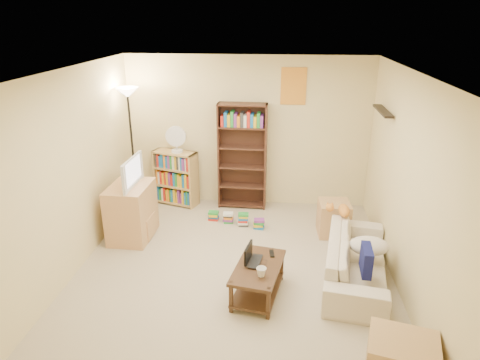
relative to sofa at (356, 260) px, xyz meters
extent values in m
plane|color=tan|center=(-1.52, -0.03, -0.26)|extent=(4.50, 4.50, 0.00)
cube|color=beige|center=(-1.52, 2.22, 0.99)|extent=(4.00, 0.04, 2.50)
cube|color=beige|center=(-1.52, -2.28, 0.99)|extent=(4.00, 0.04, 2.50)
cube|color=beige|center=(-3.52, -0.03, 0.99)|extent=(0.04, 4.50, 2.50)
cube|color=beige|center=(0.48, -0.03, 0.99)|extent=(0.04, 4.50, 2.50)
cube|color=white|center=(-1.52, -0.03, 2.24)|extent=(4.00, 4.50, 0.04)
cube|color=red|center=(-0.80, 2.21, 1.76)|extent=(0.40, 0.02, 0.58)
cube|color=black|center=(0.40, 1.27, 1.59)|extent=(0.12, 0.80, 0.03)
imported|color=beige|center=(0.00, 0.00, 0.00)|extent=(2.02, 1.26, 0.52)
cube|color=#121650|center=(0.02, -0.40, 0.24)|extent=(0.12, 0.35, 0.31)
ellipsoid|color=beige|center=(0.13, 0.02, 0.19)|extent=(0.48, 0.35, 0.21)
ellipsoid|color=orange|center=(-0.09, 0.71, 0.33)|extent=(0.35, 0.20, 0.13)
sphere|color=orange|center=(-0.27, 0.74, 0.35)|extent=(0.11, 0.11, 0.11)
cube|color=#422A19|center=(-1.19, -0.46, 0.11)|extent=(0.64, 0.95, 0.04)
cube|color=#422A19|center=(-1.19, -0.46, -0.18)|extent=(0.61, 0.91, 0.03)
cube|color=#422A19|center=(-1.46, -0.80, -0.07)|extent=(0.04, 0.04, 0.39)
cube|color=#422A19|center=(-1.05, -0.87, -0.07)|extent=(0.04, 0.04, 0.39)
cube|color=#422A19|center=(-1.32, -0.04, -0.07)|extent=(0.04, 0.04, 0.39)
cube|color=#422A19|center=(-0.91, -0.11, -0.07)|extent=(0.04, 0.04, 0.39)
imported|color=black|center=(-1.18, -0.40, 0.14)|extent=(0.38, 0.31, 0.02)
cube|color=white|center=(-1.31, -0.37, 0.25)|extent=(0.06, 0.29, 0.20)
imported|color=white|center=(-1.14, -0.66, 0.18)|extent=(0.17, 0.17, 0.10)
cube|color=black|center=(-1.04, -0.18, 0.14)|extent=(0.07, 0.16, 0.02)
cube|color=tan|center=(-3.09, 0.77, 0.15)|extent=(0.57, 0.78, 0.82)
imported|color=black|center=(-3.09, 0.77, 0.76)|extent=(0.73, 0.14, 0.41)
cube|color=#44231A|center=(-1.59, 2.02, 0.62)|extent=(0.80, 0.29, 1.77)
cube|color=tan|center=(-2.73, 2.02, 0.21)|extent=(0.79, 0.50, 0.94)
cylinder|color=white|center=(-2.68, 2.00, 0.70)|extent=(0.19, 0.19, 0.04)
cylinder|color=white|center=(-2.68, 2.00, 0.80)|extent=(0.02, 0.02, 0.19)
cylinder|color=white|center=(-2.68, 1.97, 0.96)|extent=(0.34, 0.06, 0.34)
cylinder|color=black|center=(-3.32, 1.67, -0.25)|extent=(0.30, 0.30, 0.03)
cylinder|color=black|center=(-3.32, 1.67, 0.70)|extent=(0.03, 0.03, 1.93)
cone|color=#FFE4C6|center=(-3.32, 1.67, 1.71)|extent=(0.35, 0.35, 0.15)
cube|color=tan|center=(-0.15, 1.15, -0.01)|extent=(0.47, 0.47, 0.51)
cube|color=red|center=(-2.00, 1.44, -0.19)|extent=(0.16, 0.13, 0.14)
cube|color=#1966B2|center=(-1.76, 1.36, -0.18)|extent=(0.16, 0.13, 0.17)
cube|color=gold|center=(-1.51, 1.29, -0.16)|extent=(0.16, 0.13, 0.20)
cube|color=#268C33|center=(-1.27, 1.21, -0.18)|extent=(0.16, 0.13, 0.16)
camera|label=1|loc=(-0.99, -4.66, 2.81)|focal=32.00mm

